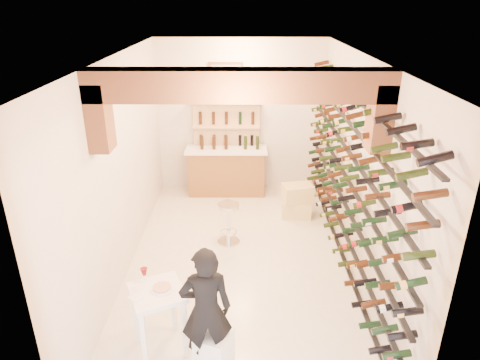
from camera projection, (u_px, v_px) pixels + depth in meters
The scene contains 11 objects.
ground at pixel (240, 261), 6.95m from camera, with size 6.00×6.00×0.00m, color beige.
room_shell at pixel (240, 132), 5.82m from camera, with size 3.52×6.02×3.21m.
wine_rack at pixel (344, 173), 6.33m from camera, with size 0.32×5.70×2.56m.
back_counter at pixel (227, 170), 9.17m from camera, with size 1.70×0.62×1.29m.
back_shelving at pixel (227, 138), 9.14m from camera, with size 1.40×0.31×2.73m.
tasting_table at pixel (158, 301), 4.97m from camera, with size 0.78×0.78×1.03m.
white_stool at pixel (214, 349), 4.92m from camera, with size 0.36×0.36×0.45m, color white.
person at pixel (206, 310), 4.70m from camera, with size 0.57×0.38×1.57m, color black.
chrome_barstool at pixel (229, 220), 7.31m from camera, with size 0.38×0.38×0.74m.
crate_lower at pixel (296, 208), 8.31m from camera, with size 0.56×0.39×0.33m, color #D7C076.
crate_upper at pixel (297, 193), 8.18m from camera, with size 0.55×0.38×0.32m, color #D7C076.
Camera 1 is at (0.03, -5.86, 3.95)m, focal length 32.20 mm.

